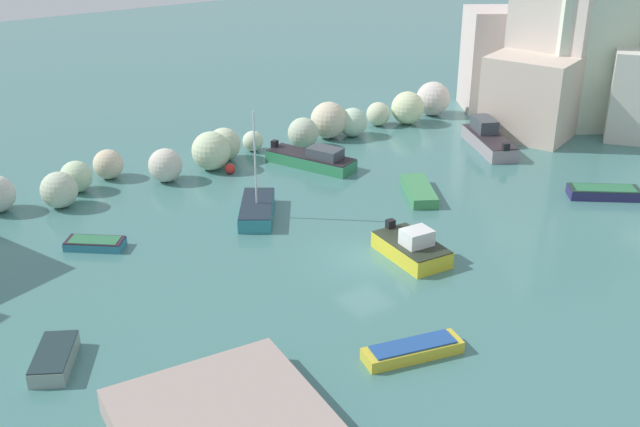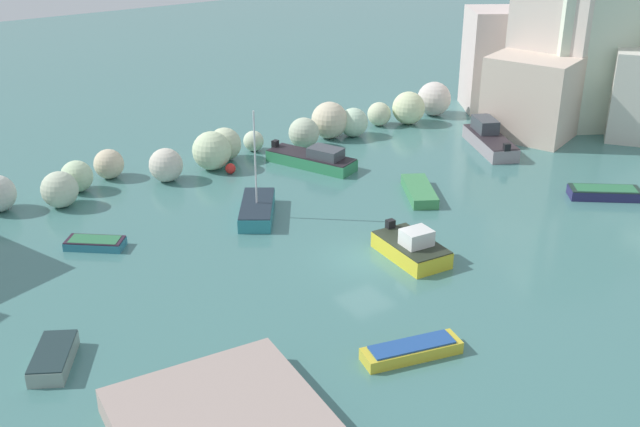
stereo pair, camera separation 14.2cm
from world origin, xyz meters
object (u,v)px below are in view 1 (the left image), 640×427
object	(u,v)px
channel_buoy	(230,169)
moored_boat_5	(95,243)
moored_boat_1	(412,247)
stone_dock	(223,425)
moored_boat_7	(413,350)
moored_boat_2	(419,191)
moored_boat_6	(604,192)
moored_boat_3	(313,159)
moored_boat_0	(54,358)
moored_boat_4	(257,209)
moored_boat_9	(488,139)

from	to	relation	value
channel_buoy	moored_boat_5	world-z (taller)	channel_buoy
channel_buoy	moored_boat_1	distance (m)	15.90
moored_boat_1	stone_dock	bearing A→B (deg)	-60.58
moored_boat_7	moored_boat_1	bearing A→B (deg)	63.27
moored_boat_1	moored_boat_2	world-z (taller)	moored_boat_1
moored_boat_1	moored_boat_6	bearing A→B (deg)	92.45
stone_dock	moored_boat_3	world-z (taller)	moored_boat_3
stone_dock	moored_boat_0	world-z (taller)	stone_dock
moored_boat_3	moored_boat_6	distance (m)	18.46
moored_boat_4	moored_boat_5	distance (m)	9.13
moored_boat_1	moored_boat_4	size ratio (longest dim) A/B	0.68
moored_boat_0	moored_boat_7	distance (m)	14.42
channel_buoy	moored_boat_4	xyz separation A→B (m)	(-1.94, -6.90, 0.11)
channel_buoy	moored_boat_7	xyz separation A→B (m)	(-3.57, -22.45, -0.05)
channel_buoy	moored_boat_6	xyz separation A→B (m)	(16.87, -16.29, -0.01)
moored_boat_0	moored_boat_4	world-z (taller)	moored_boat_4
moored_boat_7	moored_boat_6	bearing A→B (deg)	30.21
stone_dock	moored_boat_9	bearing A→B (deg)	28.99
moored_boat_1	moored_boat_7	world-z (taller)	moored_boat_1
channel_buoy	moored_boat_2	world-z (taller)	channel_buoy
channel_buoy	moored_boat_5	bearing A→B (deg)	-153.02
moored_boat_1	channel_buoy	bearing A→B (deg)	-168.02
moored_boat_3	moored_boat_4	distance (m)	8.68
channel_buoy	moored_boat_4	distance (m)	7.17
moored_boat_6	moored_boat_9	xyz separation A→B (m)	(0.73, 10.41, 0.35)
stone_dock	moored_boat_1	distance (m)	15.78
moored_boat_4	moored_boat_5	xyz separation A→B (m)	(-9.04, 1.31, -0.18)
moored_boat_1	moored_boat_6	world-z (taller)	moored_boat_1
moored_boat_6	moored_boat_7	bearing A→B (deg)	-125.33
stone_dock	moored_boat_4	size ratio (longest dim) A/B	1.10
moored_boat_0	moored_boat_1	size ratio (longest dim) A/B	0.78
channel_buoy	moored_boat_9	size ratio (longest dim) A/B	0.11
stone_dock	moored_boat_3	size ratio (longest dim) A/B	1.08
moored_boat_2	moored_boat_5	world-z (taller)	moored_boat_2
moored_boat_2	moored_boat_6	xyz separation A→B (m)	(9.12, -6.49, 0.02)
moored_boat_5	channel_buoy	bearing A→B (deg)	-113.87
channel_buoy	moored_boat_0	xyz separation A→B (m)	(-15.86, -14.90, 0.01)
moored_boat_2	moored_boat_6	distance (m)	11.20
moored_boat_0	stone_dock	bearing A→B (deg)	-125.00
stone_dock	channel_buoy	distance (m)	25.53
moored_boat_1	moored_boat_0	bearing A→B (deg)	-88.26
moored_boat_2	moored_boat_3	distance (m)	8.22
moored_boat_2	stone_dock	bearing A→B (deg)	-28.24
channel_buoy	stone_dock	bearing A→B (deg)	-118.62
moored_boat_0	moored_boat_9	bearing A→B (deg)	-45.70
moored_boat_5	moored_boat_7	world-z (taller)	moored_boat_7
moored_boat_2	moored_boat_9	bearing A→B (deg)	141.13
moored_boat_6	moored_boat_9	size ratio (longest dim) A/B	0.67
moored_boat_0	moored_boat_3	distance (m)	24.72
channel_buoy	moored_boat_4	bearing A→B (deg)	-105.67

